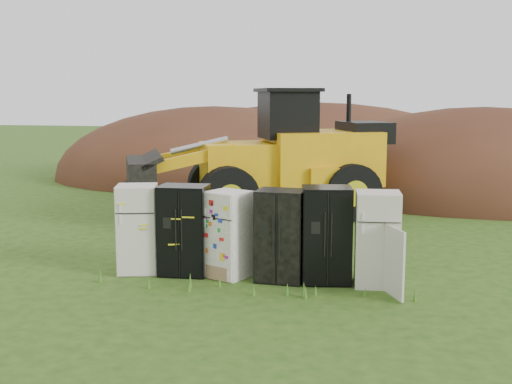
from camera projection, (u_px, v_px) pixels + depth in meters
ground at (256, 278)px, 12.78m from camera, size 120.00×120.00×0.00m
fridge_leftmost at (138, 229)px, 13.11m from camera, size 0.98×0.96×1.81m
fridge_black_side at (184, 230)px, 12.96m from camera, size 0.99×0.81×1.82m
fridge_sticker at (228, 234)px, 12.78m from camera, size 1.00×0.97×1.73m
fridge_dark_mid at (281, 235)px, 12.51m from camera, size 0.96×0.80×1.80m
fridge_black_right at (326, 235)px, 12.40m from camera, size 1.05×0.93×1.87m
fridge_open_door at (377, 239)px, 12.18m from camera, size 0.88×0.82×1.81m
wheel_loader at (256, 153)px, 19.11m from camera, size 8.52×6.17×3.82m
dirt_mound_right at (480, 196)px, 23.30m from camera, size 13.17×9.66×6.43m
dirt_mound_left at (214, 178)px, 28.37m from camera, size 14.33×10.75×6.31m
dirt_mound_back at (316, 173)px, 30.01m from camera, size 16.94×11.30×6.61m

